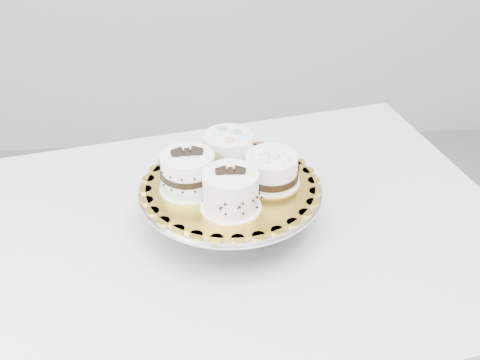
{
  "coord_description": "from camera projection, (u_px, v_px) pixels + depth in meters",
  "views": [
    {
      "loc": [
        0.1,
        -0.85,
        1.51
      ],
      "look_at": [
        0.19,
        0.1,
        0.87
      ],
      "focal_mm": 45.0,
      "sensor_mm": 36.0,
      "label": 1
    }
  ],
  "objects": [
    {
      "name": "cake_board",
      "position": [
        230.0,
        185.0,
        1.17
      ],
      "size": [
        0.38,
        0.38,
        0.0
      ],
      "primitive_type": "cylinder",
      "rotation": [
        0.0,
        0.0,
        0.16
      ],
      "color": "yellow",
      "rests_on": "cake_stand"
    },
    {
      "name": "cake_dots",
      "position": [
        229.0,
        150.0,
        1.21
      ],
      "size": [
        0.12,
        0.12,
        0.07
      ],
      "rotation": [
        0.0,
        0.0,
        0.04
      ],
      "color": "white",
      "rests_on": "cake_board"
    },
    {
      "name": "table",
      "position": [
        205.0,
        262.0,
        1.24
      ],
      "size": [
        1.4,
        1.08,
        0.75
      ],
      "rotation": [
        0.0,
        0.0,
        0.2
      ],
      "color": "silver",
      "rests_on": "floor"
    },
    {
      "name": "cake_stand",
      "position": [
        231.0,
        199.0,
        1.19
      ],
      "size": [
        0.36,
        0.36,
        0.1
      ],
      "color": "gray",
      "rests_on": "table"
    },
    {
      "name": "cake_ribbon",
      "position": [
        272.0,
        170.0,
        1.16
      ],
      "size": [
        0.12,
        0.12,
        0.06
      ],
      "rotation": [
        0.0,
        0.0,
        -0.25
      ],
      "color": "white",
      "rests_on": "cake_board"
    },
    {
      "name": "cake_swirl",
      "position": [
        231.0,
        191.0,
        1.09
      ],
      "size": [
        0.11,
        0.11,
        0.09
      ],
      "rotation": [
        0.0,
        0.0,
        -0.05
      ],
      "color": "white",
      "rests_on": "cake_board"
    },
    {
      "name": "cake_banded",
      "position": [
        188.0,
        173.0,
        1.14
      ],
      "size": [
        0.11,
        0.11,
        0.09
      ],
      "rotation": [
        0.0,
        0.0,
        0.04
      ],
      "color": "white",
      "rests_on": "cake_board"
    }
  ]
}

